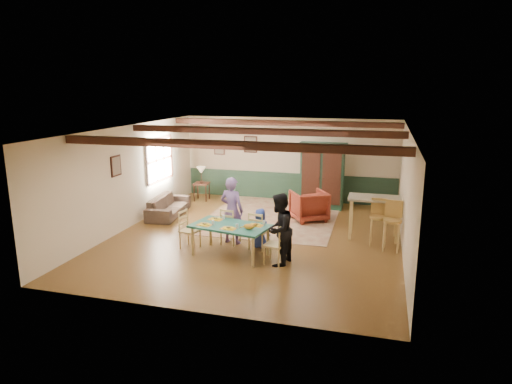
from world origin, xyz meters
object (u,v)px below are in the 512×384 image
(cat, at_px, (249,226))
(armoire, at_px, (322,176))
(dining_chair_far_right, at_px, (259,230))
(counter_table, at_px, (374,218))
(table_lamp, at_px, (201,175))
(person_woman, at_px, (279,230))
(dining_table, at_px, (230,240))
(armchair, at_px, (309,206))
(person_man, at_px, (232,210))
(bar_stool_right, at_px, (392,226))
(bar_stool_left, at_px, (378,223))
(dining_chair_end_right, at_px, (275,244))
(person_child, at_px, (260,228))
(dining_chair_far_left, at_px, (231,226))
(sofa, at_px, (169,206))
(dining_chair_end_left, at_px, (190,230))
(end_table, at_px, (202,192))

(cat, height_order, armoire, armoire)
(dining_chair_far_right, distance_m, cat, 0.85)
(counter_table, bearing_deg, armoire, 122.36)
(table_lamp, bearing_deg, armoire, 2.00)
(person_woman, bearing_deg, dining_table, -90.00)
(person_woman, height_order, armoire, armoire)
(person_woman, xyz_separation_m, armchair, (0.10, 3.39, -0.35))
(armoire, bearing_deg, person_man, -112.59)
(armchair, bearing_deg, dining_table, 37.35)
(person_man, height_order, table_lamp, person_man)
(dining_chair_far_right, relative_size, bar_stool_right, 0.77)
(armchair, distance_m, bar_stool_left, 2.47)
(dining_chair_end_right, xyz_separation_m, counter_table, (1.97, 2.27, 0.08))
(bar_stool_right, bearing_deg, person_child, -162.64)
(dining_chair_far_left, distance_m, dining_chair_end_right, 1.60)
(dining_chair_far_right, bearing_deg, counter_table, -139.23)
(cat, bearing_deg, bar_stool_right, 37.03)
(dining_chair_far_right, height_order, armoire, armoire)
(armoire, bearing_deg, dining_chair_far_right, -102.16)
(dining_chair_far_left, bearing_deg, dining_chair_end_right, 155.08)
(cat, relative_size, armoire, 0.17)
(sofa, bearing_deg, dining_chair_far_right, -127.38)
(dining_chair_end_right, relative_size, sofa, 0.46)
(dining_chair_end_left, bearing_deg, dining_chair_far_right, -65.08)
(end_table, height_order, table_lamp, table_lamp)
(armoire, height_order, sofa, armoire)
(dining_chair_end_right, relative_size, counter_table, 0.71)
(dining_table, relative_size, bar_stool_right, 1.46)
(armoire, bearing_deg, bar_stool_right, -57.82)
(dining_chair_far_right, bearing_deg, person_child, -90.00)
(dining_chair_far_right, bearing_deg, end_table, -41.63)
(person_woman, relative_size, armchair, 1.66)
(dining_table, xyz_separation_m, table_lamp, (-2.52, 4.49, 0.50))
(armchair, bearing_deg, dining_chair_far_right, 42.51)
(dining_chair_far_left, xyz_separation_m, dining_chair_far_right, (0.74, -0.14, 0.00))
(bar_stool_right, bearing_deg, table_lamp, 157.36)
(dining_chair_far_left, relative_size, table_lamp, 1.66)
(dining_chair_far_left, height_order, end_table, dining_chair_far_left)
(end_table, bearing_deg, cat, -57.22)
(person_woman, bearing_deg, armchair, -170.99)
(sofa, relative_size, counter_table, 1.53)
(person_woman, bearing_deg, bar_stool_right, 133.71)
(end_table, bearing_deg, armoire, 2.00)
(person_woman, distance_m, sofa, 4.84)
(end_table, relative_size, bar_stool_left, 0.53)
(bar_stool_right, bearing_deg, armchair, 145.06)
(dining_chair_far_right, bearing_deg, person_woman, 139.73)
(counter_table, bearing_deg, table_lamp, 156.44)
(dining_chair_end_left, distance_m, table_lamp, 4.55)
(person_child, bearing_deg, armoire, -92.21)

